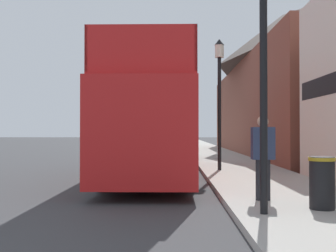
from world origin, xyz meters
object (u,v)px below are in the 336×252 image
at_px(tour_bus, 153,124).
at_px(lamp_post_second, 219,80).
at_px(litter_bin, 322,181).
at_px(pedestrian_third, 263,149).
at_px(lamp_post_nearest, 263,16).
at_px(parked_car_ahead_of_bus, 171,148).

bearing_deg(tour_bus, lamp_post_second, 27.25).
bearing_deg(litter_bin, pedestrian_third, 134.21).
height_order(lamp_post_second, litter_bin, lamp_post_second).
bearing_deg(lamp_post_nearest, parked_car_ahead_of_bus, 96.91).
bearing_deg(pedestrian_third, parked_car_ahead_of_bus, 98.91).
relative_size(tour_bus, lamp_post_nearest, 1.94).
bearing_deg(parked_car_ahead_of_bus, litter_bin, -75.93).
relative_size(tour_bus, pedestrian_third, 5.55).
xyz_separation_m(pedestrian_third, litter_bin, (0.86, -0.88, -0.53)).
bearing_deg(pedestrian_third, lamp_post_nearest, -102.24).
bearing_deg(lamp_post_second, pedestrian_third, -88.63).
bearing_deg(lamp_post_nearest, litter_bin, 20.37).
height_order(parked_car_ahead_of_bus, litter_bin, parked_car_ahead_of_bus).
distance_m(parked_car_ahead_of_bus, lamp_post_second, 7.06).
distance_m(pedestrian_third, litter_bin, 1.34).
relative_size(parked_car_ahead_of_bus, lamp_post_nearest, 0.87).
xyz_separation_m(tour_bus, lamp_post_nearest, (2.22, -6.31, 1.74)).
bearing_deg(litter_bin, lamp_post_second, 98.11).
xyz_separation_m(parked_car_ahead_of_bus, litter_bin, (2.81, -13.32, -0.01)).
height_order(pedestrian_third, lamp_post_second, lamp_post_second).
xyz_separation_m(tour_bus, litter_bin, (3.36, -5.89, -1.13)).
distance_m(tour_bus, parked_car_ahead_of_bus, 7.54).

